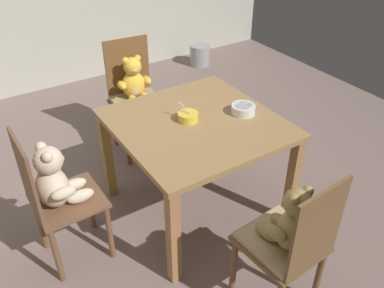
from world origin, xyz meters
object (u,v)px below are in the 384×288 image
object	(u,v)px
teddy_chair_near_left	(55,187)
porridge_bowl_yellow_center	(188,116)
teddy_chair_far_center	(135,90)
teddy_chair_near_front	(290,233)
dining_table	(196,135)
metal_pail	(200,55)
porridge_bowl_white_near_right	(243,109)

from	to	relation	value
teddy_chair_near_left	porridge_bowl_yellow_center	distance (m)	0.90
teddy_chair_far_center	teddy_chair_near_front	bearing A→B (deg)	3.32
dining_table	teddy_chair_far_center	bearing A→B (deg)	89.59
porridge_bowl_yellow_center	metal_pail	xyz separation A→B (m)	(1.50, 2.11, -0.62)
dining_table	teddy_chair_near_left	distance (m)	0.92
dining_table	porridge_bowl_yellow_center	bearing A→B (deg)	130.89
dining_table	teddy_chair_near_left	xyz separation A→B (m)	(-0.92, 0.05, -0.05)
teddy_chair_near_left	teddy_chair_near_front	bearing A→B (deg)	-49.03
porridge_bowl_yellow_center	metal_pail	distance (m)	2.66
teddy_chair_near_left	metal_pail	distance (m)	3.21
teddy_chair_near_left	teddy_chair_far_center	distance (m)	1.28
dining_table	teddy_chair_near_front	world-z (taller)	teddy_chair_near_front
porridge_bowl_white_near_right	metal_pail	bearing A→B (deg)	62.77
porridge_bowl_yellow_center	porridge_bowl_white_near_right	bearing A→B (deg)	-18.44
teddy_chair_near_front	teddy_chair_far_center	bearing A→B (deg)	-5.64
dining_table	teddy_chair_near_front	size ratio (longest dim) A/B	1.10
teddy_chair_near_left	teddy_chair_far_center	xyz separation A→B (m)	(0.93, 0.88, -0.01)
porridge_bowl_yellow_center	teddy_chair_near_front	bearing A→B (deg)	-90.70
dining_table	metal_pail	distance (m)	2.65
porridge_bowl_white_near_right	dining_table	bearing A→B (deg)	166.49
dining_table	porridge_bowl_white_near_right	distance (m)	0.35
teddy_chair_far_center	porridge_bowl_white_near_right	size ratio (longest dim) A/B	6.00
dining_table	metal_pail	bearing A→B (deg)	55.75
teddy_chair_far_center	porridge_bowl_yellow_center	world-z (taller)	teddy_chair_far_center
teddy_chair_far_center	metal_pail	xyz separation A→B (m)	(1.46, 1.23, -0.42)
dining_table	teddy_chair_far_center	distance (m)	0.93
teddy_chair_far_center	metal_pail	bearing A→B (deg)	135.07
teddy_chair_near_front	metal_pail	world-z (taller)	teddy_chair_near_front
dining_table	metal_pail	xyz separation A→B (m)	(1.46, 2.15, -0.49)
dining_table	teddy_chair_near_front	bearing A→B (deg)	-92.96
teddy_chair_near_front	metal_pail	distance (m)	3.45
teddy_chair_near_front	porridge_bowl_white_near_right	distance (m)	0.94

